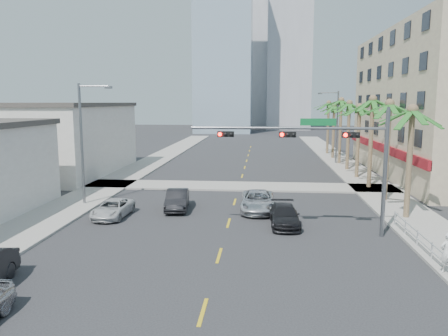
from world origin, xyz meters
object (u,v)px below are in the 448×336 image
(car_parked_far, at_px, (113,209))
(pedestrian, at_px, (447,253))
(car_lane_center, at_px, (258,201))
(traffic_signal_mast, at_px, (328,149))
(car_lane_right, at_px, (285,216))
(car_lane_left, at_px, (177,200))

(car_parked_far, bearing_deg, pedestrian, -22.73)
(car_lane_center, bearing_deg, pedestrian, -53.05)
(car_parked_far, bearing_deg, car_lane_center, 16.83)
(traffic_signal_mast, relative_size, pedestrian, 6.06)
(car_lane_right, xyz_separation_m, pedestrian, (6.77, -7.41, 0.43))
(car_lane_left, bearing_deg, car_lane_right, -31.62)
(car_lane_right, bearing_deg, car_lane_left, 152.87)
(car_lane_center, height_order, pedestrian, pedestrian)
(traffic_signal_mast, relative_size, car_parked_far, 2.65)
(car_lane_center, xyz_separation_m, pedestrian, (8.49, -10.96, 0.36))
(car_lane_center, distance_m, car_lane_right, 3.94)
(traffic_signal_mast, distance_m, pedestrian, 8.23)
(car_lane_center, height_order, car_lane_right, car_lane_center)
(traffic_signal_mast, distance_m, car_lane_left, 11.94)
(car_lane_left, xyz_separation_m, pedestrian, (14.27, -10.93, 0.36))
(car_lane_center, bearing_deg, car_lane_left, 179.50)
(car_parked_far, xyz_separation_m, car_lane_center, (9.68, 2.54, 0.13))
(car_parked_far, distance_m, pedestrian, 20.03)
(pedestrian, bearing_deg, car_lane_center, -69.37)
(car_lane_left, distance_m, pedestrian, 17.98)
(car_parked_far, relative_size, pedestrian, 2.29)
(car_lane_right, bearing_deg, car_parked_far, 172.92)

